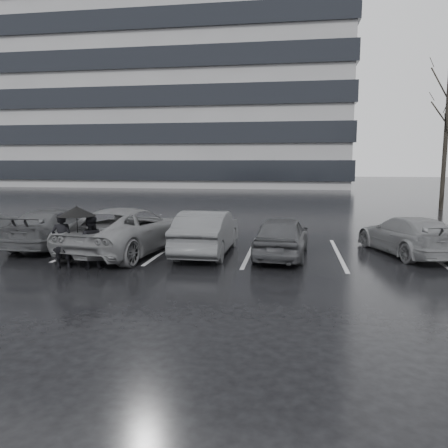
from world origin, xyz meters
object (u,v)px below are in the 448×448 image
at_px(tree_north, 446,139).
at_px(car_west_c, 57,228).
at_px(pedestrian_right, 91,242).
at_px(car_main, 282,236).
at_px(car_west_b, 128,230).
at_px(pedestrian_left, 62,241).
at_px(car_west_a, 207,232).
at_px(car_east, 407,235).

bearing_deg(tree_north, car_west_c, -139.44).
bearing_deg(pedestrian_right, car_main, -166.18).
distance_m(car_main, pedestrian_right, 5.60).
bearing_deg(car_west_b, car_west_c, -3.46).
height_order(car_west_c, pedestrian_right, pedestrian_right).
bearing_deg(pedestrian_left, car_west_b, -127.20).
relative_size(pedestrian_left, tree_north, 0.18).
bearing_deg(car_west_a, tree_north, -127.51).
distance_m(car_main, car_west_c, 7.74).
relative_size(car_west_b, car_west_c, 1.17).
distance_m(car_east, tree_north, 15.63).
bearing_deg(pedestrian_right, pedestrian_left, -0.00).
xyz_separation_m(car_main, car_west_c, (-7.72, 0.54, 0.01)).
distance_m(car_main, car_east, 4.04).
relative_size(car_west_c, pedestrian_left, 2.92).
bearing_deg(car_west_a, car_main, 177.05).
bearing_deg(pedestrian_right, car_east, -170.07).
bearing_deg(car_main, pedestrian_left, 26.28).
relative_size(car_east, pedestrian_left, 2.72).
bearing_deg(pedestrian_left, car_west_a, -158.18).
height_order(car_main, car_west_a, car_west_a).
relative_size(car_west_c, tree_north, 0.53).
xyz_separation_m(car_main, tree_north, (9.38, 15.18, 3.61)).
bearing_deg(tree_north, car_east, -111.07).
bearing_deg(car_east, car_main, -3.43).
bearing_deg(tree_north, pedestrian_right, -129.79).
bearing_deg(car_east, car_west_b, -10.80).
height_order(pedestrian_right, tree_north, tree_north).
bearing_deg(pedestrian_right, car_west_b, -106.04).
distance_m(car_west_c, pedestrian_left, 3.44).
relative_size(car_west_a, car_west_b, 0.80).
bearing_deg(car_west_a, pedestrian_right, 41.27).
bearing_deg(car_west_a, car_west_c, -3.77).
distance_m(car_west_b, car_east, 8.88).
relative_size(car_main, car_west_c, 0.84).
height_order(car_west_a, pedestrian_right, pedestrian_right).
bearing_deg(car_west_c, car_east, -176.93).
xyz_separation_m(car_west_c, car_east, (11.64, 0.46, -0.04)).
height_order(car_west_b, car_east, car_west_b).
height_order(car_west_a, tree_north, tree_north).
xyz_separation_m(car_west_b, car_east, (8.81, 1.07, -0.12)).
bearing_deg(car_west_b, car_east, -164.24).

